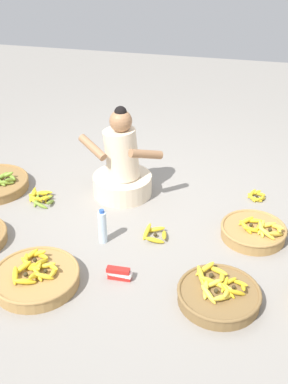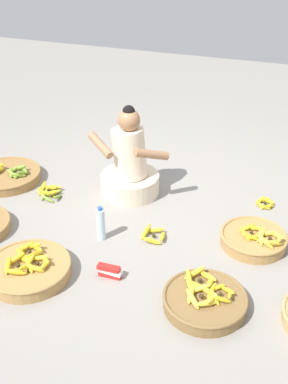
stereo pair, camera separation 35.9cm
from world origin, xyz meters
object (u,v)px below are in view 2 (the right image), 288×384
(banana_basket_front_right, at_px, (205,300))
(banana_basket_back_right, at_px, (254,239))
(loose_bananas_near_bicycle, at_px, (265,203))
(water_bottle, at_px, (101,224))
(banana_basket_back_left, at_px, (6,175))
(vendor_woman_front, at_px, (130,166))
(banana_basket_front_center, at_px, (29,268))
(loose_bananas_mid_left, at_px, (49,191))
(loose_bananas_back_center, at_px, (154,235))
(packet_carton_stack, at_px, (110,271))

(banana_basket_front_right, bearing_deg, banana_basket_back_right, 76.02)
(loose_bananas_near_bicycle, relative_size, water_bottle, 0.63)
(banana_basket_front_right, height_order, banana_basket_back_left, banana_basket_front_right)
(banana_basket_back_right, bearing_deg, loose_bananas_near_bicycle, 89.61)
(vendor_woman_front, bearing_deg, banana_basket_back_right, -18.57)
(water_bottle, bearing_deg, banana_basket_front_center, -117.47)
(banana_basket_front_right, distance_m, loose_bananas_mid_left, 1.86)
(vendor_woman_front, relative_size, banana_basket_back_right, 1.63)
(banana_basket_front_center, distance_m, loose_bananas_back_center, 0.98)
(banana_basket_front_right, bearing_deg, water_bottle, 154.85)
(banana_basket_front_right, height_order, loose_bananas_back_center, banana_basket_front_right)
(banana_basket_back_left, distance_m, loose_bananas_near_bicycle, 2.37)
(banana_basket_front_right, relative_size, packet_carton_stack, 3.11)
(loose_bananas_near_bicycle, bearing_deg, packet_carton_stack, -124.10)
(banana_basket_back_left, bearing_deg, banana_basket_back_right, -4.84)
(loose_bananas_mid_left, relative_size, loose_bananas_near_bicycle, 1.40)
(banana_basket_back_right, xyz_separation_m, loose_bananas_mid_left, (-1.83, 0.11, -0.03))
(loose_bananas_near_bicycle, bearing_deg, loose_bananas_mid_left, -165.37)
(loose_bananas_back_center, bearing_deg, packet_carton_stack, -104.40)
(water_bottle, bearing_deg, loose_bananas_mid_left, 148.50)
(banana_basket_front_center, xyz_separation_m, banana_basket_front_right, (1.22, 0.13, -0.00))
(vendor_woman_front, bearing_deg, packet_carton_stack, -75.21)
(vendor_woman_front, relative_size, loose_bananas_near_bicycle, 4.55)
(banana_basket_back_right, height_order, water_bottle, water_bottle)
(loose_bananas_near_bicycle, relative_size, packet_carton_stack, 1.03)
(loose_bananas_mid_left, bearing_deg, banana_basket_back_right, -3.47)
(banana_basket_front_center, bearing_deg, loose_bananas_near_bicycle, 46.39)
(banana_basket_front_center, bearing_deg, water_bottle, 62.53)
(loose_bananas_back_center, distance_m, packet_carton_stack, 0.55)
(banana_basket_front_right, relative_size, loose_bananas_near_bicycle, 3.01)
(loose_bananas_back_center, height_order, loose_bananas_mid_left, loose_bananas_back_center)
(loose_bananas_mid_left, bearing_deg, water_bottle, -31.50)
(banana_basket_back_right, bearing_deg, loose_bananas_back_center, -166.34)
(loose_bananas_back_center, height_order, loose_bananas_near_bicycle, loose_bananas_back_center)
(banana_basket_back_right, relative_size, loose_bananas_near_bicycle, 2.79)
(vendor_woman_front, relative_size, banana_basket_back_left, 1.28)
(banana_basket_front_center, bearing_deg, vendor_woman_front, 79.33)
(banana_basket_front_center, relative_size, banana_basket_front_right, 1.09)
(banana_basket_back_left, bearing_deg, loose_bananas_back_center, -13.33)
(vendor_woman_front, relative_size, packet_carton_stack, 4.69)
(banana_basket_back_right, bearing_deg, packet_carton_stack, -141.02)
(vendor_woman_front, height_order, banana_basket_back_left, vendor_woman_front)
(banana_basket_back_left, height_order, loose_bananas_near_bicycle, banana_basket_back_left)
(banana_basket_back_left, bearing_deg, water_bottle, -23.40)
(banana_basket_front_right, bearing_deg, packet_carton_stack, 175.41)
(banana_basket_back_right, relative_size, packet_carton_stack, 2.88)
(banana_basket_back_left, relative_size, loose_bananas_mid_left, 2.53)
(banana_basket_front_center, distance_m, banana_basket_back_left, 1.43)
(banana_basket_back_right, relative_size, loose_bananas_mid_left, 1.99)
(loose_bananas_mid_left, distance_m, packet_carton_stack, 1.26)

